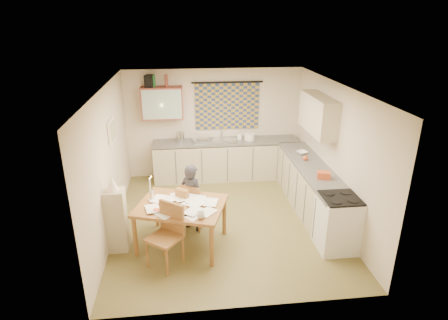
{
  "coord_description": "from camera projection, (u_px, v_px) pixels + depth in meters",
  "views": [
    {
      "loc": [
        -0.71,
        -6.09,
        3.62
      ],
      "look_at": [
        -0.0,
        0.2,
        1.14
      ],
      "focal_mm": 30.0,
      "sensor_mm": 36.0,
      "label": 1
    }
  ],
  "objects": [
    {
      "name": "papers",
      "position": [
        182.0,
        203.0,
        6.03
      ],
      "size": [
        1.2,
        0.99,
        0.03
      ],
      "rotation": [
        0.0,
        0.0,
        -0.32
      ],
      "color": "white",
      "rests_on": "dining_table"
    },
    {
      "name": "magazine",
      "position": [
        148.0,
        208.0,
        5.89
      ],
      "size": [
        0.26,
        0.31,
        0.02
      ],
      "primitive_type": "imported",
      "rotation": [
        0.0,
        0.0,
        -0.14
      ],
      "color": "maroon",
      "rests_on": "dining_table"
    },
    {
      "name": "candle_flame",
      "position": [
        151.0,
        177.0,
        6.04
      ],
      "size": [
        0.02,
        0.02,
        0.02
      ],
      "primitive_type": "sphere",
      "color": "#FFCC66",
      "rests_on": "dining_table"
    },
    {
      "name": "soap_bottle",
      "position": [
        240.0,
        136.0,
        8.57
      ],
      "size": [
        0.14,
        0.14,
        0.19
      ],
      "primitive_type": "imported",
      "rotation": [
        0.0,
        0.0,
        -0.36
      ],
      "color": "white",
      "rests_on": "counter_back"
    },
    {
      "name": "wall_left",
      "position": [
        108.0,
        163.0,
        6.36
      ],
      "size": [
        0.02,
        4.5,
        2.5
      ],
      "primitive_type": "cube",
      "color": "beige",
      "rests_on": "floor"
    },
    {
      "name": "shelf_stand",
      "position": [
        116.0,
        220.0,
        5.99
      ],
      "size": [
        0.32,
        0.3,
        1.07
      ],
      "primitive_type": "cube",
      "color": "tan",
      "rests_on": "floor"
    },
    {
      "name": "bottle_brown",
      "position": [
        166.0,
        81.0,
        8.01
      ],
      "size": [
        0.08,
        0.08,
        0.26
      ],
      "primitive_type": "cylinder",
      "rotation": [
        0.0,
        0.0,
        0.12
      ],
      "color": "brown",
      "rests_on": "wall_cabinet"
    },
    {
      "name": "lampshade",
      "position": [
        112.0,
        184.0,
        5.75
      ],
      "size": [
        0.2,
        0.2,
        0.22
      ],
      "primitive_type": "cone",
      "color": "white",
      "rests_on": "shelf_stand"
    },
    {
      "name": "ceiling",
      "position": [
        225.0,
        86.0,
        6.11
      ],
      "size": [
        4.0,
        4.5,
        0.02
      ],
      "primitive_type": "cube",
      "color": "white",
      "rests_on": "floor"
    },
    {
      "name": "dish_rack",
      "position": [
        201.0,
        140.0,
        8.45
      ],
      "size": [
        0.4,
        0.36,
        0.06
      ],
      "primitive_type": "cube",
      "rotation": [
        0.0,
        0.0,
        0.17
      ],
      "color": "silver",
      "rests_on": "counter_back"
    },
    {
      "name": "print_canvas",
      "position": [
        113.0,
        131.0,
        6.57
      ],
      "size": [
        0.01,
        0.42,
        0.32
      ],
      "primitive_type": "cube",
      "color": "beige",
      "rests_on": "wall_left"
    },
    {
      "name": "wall_right",
      "position": [
        335.0,
        154.0,
        6.78
      ],
      "size": [
        0.02,
        4.5,
        2.5
      ],
      "primitive_type": "cube",
      "color": "beige",
      "rests_on": "floor"
    },
    {
      "name": "framed_print",
      "position": [
        112.0,
        131.0,
        6.57
      ],
      "size": [
        0.04,
        0.5,
        0.4
      ],
      "primitive_type": "cube",
      "color": "white",
      "rests_on": "wall_left"
    },
    {
      "name": "orange_box",
      "position": [
        157.0,
        210.0,
        5.8
      ],
      "size": [
        0.13,
        0.1,
        0.04
      ],
      "primitive_type": "cube",
      "rotation": [
        0.0,
        0.0,
        -0.16
      ],
      "color": "#C65023",
      "rests_on": "dining_table"
    },
    {
      "name": "upper_cabinet_right",
      "position": [
        318.0,
        114.0,
        7.05
      ],
      "size": [
        0.34,
        1.3,
        0.7
      ],
      "primitive_type": "cube",
      "color": "tan",
      "rests_on": "wall_right"
    },
    {
      "name": "dining_table",
      "position": [
        182.0,
        224.0,
        6.17
      ],
      "size": [
        1.62,
        1.41,
        0.75
      ],
      "rotation": [
        0.0,
        0.0,
        -0.32
      ],
      "color": "brown",
      "rests_on": "floor"
    },
    {
      "name": "sink",
      "position": [
        225.0,
        142.0,
        8.53
      ],
      "size": [
        0.65,
        0.58,
        0.1
      ],
      "primitive_type": "cube",
      "rotation": [
        0.0,
        0.0,
        -0.27
      ],
      "color": "silver",
      "rests_on": "counter_back"
    },
    {
      "name": "wall_cabinet",
      "position": [
        162.0,
        103.0,
        8.18
      ],
      "size": [
        0.9,
        0.34,
        0.7
      ],
      "primitive_type": "cube",
      "color": "brown",
      "rests_on": "wall_back"
    },
    {
      "name": "letter_rack",
      "position": [
        182.0,
        194.0,
        6.22
      ],
      "size": [
        0.23,
        0.21,
        0.16
      ],
      "primitive_type": "cube",
      "rotation": [
        0.0,
        0.0,
        -0.66
      ],
      "color": "brown",
      "rests_on": "dining_table"
    },
    {
      "name": "kettle",
      "position": [
        180.0,
        137.0,
        8.37
      ],
      "size": [
        0.19,
        0.19,
        0.24
      ],
      "primitive_type": "cylinder",
      "rotation": [
        0.0,
        0.0,
        -0.06
      ],
      "color": "silver",
      "rests_on": "counter_back"
    },
    {
      "name": "orange_bag",
      "position": [
        324.0,
        175.0,
        6.55
      ],
      "size": [
        0.26,
        0.22,
        0.12
      ],
      "primitive_type": "cube",
      "rotation": [
        0.0,
        0.0,
        -0.31
      ],
      "color": "#C65023",
      "rests_on": "counter_right"
    },
    {
      "name": "wall_front",
      "position": [
        247.0,
        226.0,
        4.48
      ],
      "size": [
        4.0,
        0.02,
        2.5
      ],
      "primitive_type": "cube",
      "color": "beige",
      "rests_on": "floor"
    },
    {
      "name": "stove",
      "position": [
        338.0,
        223.0,
        6.04
      ],
      "size": [
        0.6,
        0.6,
        0.94
      ],
      "color": "white",
      "rests_on": "floor"
    },
    {
      "name": "window_blind",
      "position": [
        227.0,
        106.0,
        8.51
      ],
      "size": [
        1.45,
        0.03,
        1.05
      ],
      "primitive_type": "cube",
      "color": "navy",
      "rests_on": "wall_back"
    },
    {
      "name": "wall_cabinet_glass",
      "position": [
        162.0,
        105.0,
        8.02
      ],
      "size": [
        0.84,
        0.02,
        0.64
      ],
      "primitive_type": "cube",
      "color": "#99B2A5",
      "rests_on": "wall_back"
    },
    {
      "name": "tap",
      "position": [
        222.0,
        133.0,
        8.63
      ],
      "size": [
        0.04,
        0.04,
        0.28
      ],
      "primitive_type": "cylinder",
      "rotation": [
        0.0,
        0.0,
        0.32
      ],
      "color": "silver",
      "rests_on": "counter_back"
    },
    {
      "name": "fruit_orange",
      "position": [
        305.0,
        158.0,
        7.36
      ],
      "size": [
        0.1,
        0.1,
        0.1
      ],
      "primitive_type": "sphere",
      "color": "#C65023",
      "rests_on": "counter_right"
    },
    {
      "name": "chair_near",
      "position": [
        166.0,
        247.0,
        5.69
      ],
      "size": [
        0.63,
        0.63,
        0.99
      ],
      "rotation": [
        0.0,
        0.0,
        -0.66
      ],
      "color": "brown",
      "rests_on": "floor"
    },
    {
      "name": "curtain_rod",
      "position": [
        227.0,
        82.0,
        8.29
      ],
      "size": [
        1.6,
        0.04,
        0.04
      ],
      "primitive_type": "cylinder",
      "rotation": [
        0.0,
        1.57,
        0.0
      ],
      "color": "black",
      "rests_on": "wall_back"
    },
    {
      "name": "bottle_green",
      "position": [
        154.0,
        81.0,
        7.98
      ],
      "size": [
        0.08,
        0.08,
        0.26
      ],
      "primitive_type": "cylinder",
      "rotation": [
        0.0,
        0.0,
        -0.12
      ],
      "color": "#195926",
      "rests_on": "wall_cabinet"
    },
    {
      "name": "candle_holder",
      "position": [
        152.0,
        195.0,
        6.16
      ],
      "size": [
        0.08,
        0.08,
        0.18
      ],
      "primitive_type": "cylinder",
      "rotation": [
        0.0,
        0.0,
        -0.49
      ],
      "color": "silver",
      "rests_on": "dining_table"
    },
    {
      "name": "mixing_bowl",
      "position": [
        249.0,
        136.0,
        8.55
      ],
      "size": [
        0.27,
        0.27,
        0.16
      ],
      "primitive_type": "cylinder",
      "rotation": [
        0.0,
        0.0,
        0.16
      ],
      "color": "white",
      "rests_on": "counter_back"
    },
    {
      "name": "counter_right",
      "position": [
        312.0,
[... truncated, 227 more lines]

